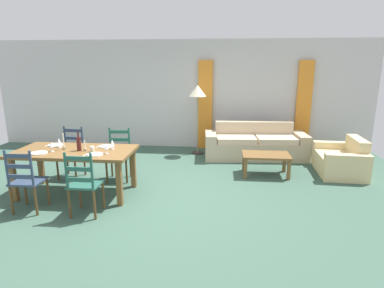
# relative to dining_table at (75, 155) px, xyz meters

# --- Properties ---
(ground_plane) EXTENTS (9.60, 9.60, 0.02)m
(ground_plane) POSITION_rel_dining_table_xyz_m (1.26, 0.04, -0.67)
(ground_plane) COLOR #395849
(wall_far) EXTENTS (9.60, 0.16, 2.70)m
(wall_far) POSITION_rel_dining_table_xyz_m (1.26, 3.34, 0.69)
(wall_far) COLOR silver
(wall_far) RESTS_ON ground_plane
(curtain_panel_left) EXTENTS (0.35, 0.08, 2.20)m
(curtain_panel_left) POSITION_rel_dining_table_xyz_m (1.94, 3.20, 0.44)
(curtain_panel_left) COLOR orange
(curtain_panel_left) RESTS_ON ground_plane
(curtain_panel_right) EXTENTS (0.35, 0.08, 2.20)m
(curtain_panel_right) POSITION_rel_dining_table_xyz_m (4.34, 3.20, 0.44)
(curtain_panel_right) COLOR orange
(curtain_panel_right) RESTS_ON ground_plane
(dining_table) EXTENTS (1.90, 0.96, 0.75)m
(dining_table) POSITION_rel_dining_table_xyz_m (0.00, 0.00, 0.00)
(dining_table) COLOR brown
(dining_table) RESTS_ON ground_plane
(dining_chair_near_left) EXTENTS (0.43, 0.41, 0.96)m
(dining_chair_near_left) POSITION_rel_dining_table_xyz_m (-0.41, -0.72, -0.19)
(dining_chair_near_left) COLOR #303F59
(dining_chair_near_left) RESTS_ON ground_plane
(dining_chair_near_right) EXTENTS (0.42, 0.40, 0.96)m
(dining_chair_near_right) POSITION_rel_dining_table_xyz_m (0.47, -0.75, -0.19)
(dining_chair_near_right) COLOR #255749
(dining_chair_near_right) RESTS_ON ground_plane
(dining_chair_far_left) EXTENTS (0.45, 0.43, 0.96)m
(dining_chair_far_left) POSITION_rel_dining_table_xyz_m (-0.45, 0.78, -0.19)
(dining_chair_far_left) COLOR #2E3D56
(dining_chair_far_left) RESTS_ON ground_plane
(dining_chair_far_right) EXTENTS (0.45, 0.43, 0.96)m
(dining_chair_far_right) POSITION_rel_dining_table_xyz_m (0.48, 0.75, -0.19)
(dining_chair_far_right) COLOR #215B48
(dining_chair_far_right) RESTS_ON ground_plane
(dinner_plate_near_left) EXTENTS (0.24, 0.24, 0.02)m
(dinner_plate_near_left) POSITION_rel_dining_table_xyz_m (-0.45, -0.25, 0.10)
(dinner_plate_near_left) COLOR white
(dinner_plate_near_left) RESTS_ON dining_table
(fork_near_left) EXTENTS (0.02, 0.17, 0.01)m
(fork_near_left) POSITION_rel_dining_table_xyz_m (-0.60, -0.25, 0.09)
(fork_near_left) COLOR silver
(fork_near_left) RESTS_ON dining_table
(dinner_plate_near_right) EXTENTS (0.24, 0.24, 0.02)m
(dinner_plate_near_right) POSITION_rel_dining_table_xyz_m (0.45, -0.25, 0.10)
(dinner_plate_near_right) COLOR white
(dinner_plate_near_right) RESTS_ON dining_table
(fork_near_right) EXTENTS (0.03, 0.17, 0.01)m
(fork_near_right) POSITION_rel_dining_table_xyz_m (0.30, -0.25, 0.09)
(fork_near_right) COLOR silver
(fork_near_right) RESTS_ON dining_table
(dinner_plate_far_left) EXTENTS (0.24, 0.24, 0.02)m
(dinner_plate_far_left) POSITION_rel_dining_table_xyz_m (-0.45, 0.25, 0.10)
(dinner_plate_far_left) COLOR white
(dinner_plate_far_left) RESTS_ON dining_table
(fork_far_left) EXTENTS (0.02, 0.17, 0.01)m
(fork_far_left) POSITION_rel_dining_table_xyz_m (-0.60, 0.25, 0.09)
(fork_far_left) COLOR silver
(fork_far_left) RESTS_ON dining_table
(dinner_plate_far_right) EXTENTS (0.24, 0.24, 0.02)m
(dinner_plate_far_right) POSITION_rel_dining_table_xyz_m (0.45, 0.25, 0.10)
(dinner_plate_far_right) COLOR white
(dinner_plate_far_right) RESTS_ON dining_table
(fork_far_right) EXTENTS (0.02, 0.17, 0.01)m
(fork_far_right) POSITION_rel_dining_table_xyz_m (0.30, 0.25, 0.09)
(fork_far_right) COLOR silver
(fork_far_right) RESTS_ON dining_table
(wine_bottle) EXTENTS (0.07, 0.07, 0.32)m
(wine_bottle) POSITION_rel_dining_table_xyz_m (0.10, -0.02, 0.20)
(wine_bottle) COLOR #471919
(wine_bottle) RESTS_ON dining_table
(wine_glass_near_left) EXTENTS (0.06, 0.06, 0.16)m
(wine_glass_near_left) POSITION_rel_dining_table_xyz_m (-0.31, -0.12, 0.20)
(wine_glass_near_left) COLOR white
(wine_glass_near_left) RESTS_ON dining_table
(wine_glass_near_right) EXTENTS (0.06, 0.06, 0.16)m
(wine_glass_near_right) POSITION_rel_dining_table_xyz_m (0.60, -0.15, 0.20)
(wine_glass_near_right) COLOR white
(wine_glass_near_right) RESTS_ON dining_table
(wine_glass_far_left) EXTENTS (0.06, 0.06, 0.16)m
(wine_glass_far_left) POSITION_rel_dining_table_xyz_m (-0.33, 0.14, 0.20)
(wine_glass_far_left) COLOR white
(wine_glass_far_left) RESTS_ON dining_table
(wine_glass_far_right) EXTENTS (0.06, 0.06, 0.16)m
(wine_glass_far_right) POSITION_rel_dining_table_xyz_m (0.59, 0.13, 0.20)
(wine_glass_far_right) COLOR white
(wine_glass_far_right) RESTS_ON dining_table
(coffee_cup_primary) EXTENTS (0.07, 0.07, 0.09)m
(coffee_cup_primary) POSITION_rel_dining_table_xyz_m (0.33, -0.07, 0.13)
(coffee_cup_primary) COLOR beige
(coffee_cup_primary) RESTS_ON dining_table
(candle_tall) EXTENTS (0.05, 0.05, 0.27)m
(candle_tall) POSITION_rel_dining_table_xyz_m (-0.18, 0.02, 0.16)
(candle_tall) COLOR #998C66
(candle_tall) RESTS_ON dining_table
(candle_short) EXTENTS (0.05, 0.05, 0.18)m
(candle_short) POSITION_rel_dining_table_xyz_m (0.20, -0.04, 0.13)
(candle_short) COLOR #998C66
(candle_short) RESTS_ON dining_table
(couch) EXTENTS (2.33, 0.95, 0.80)m
(couch) POSITION_rel_dining_table_xyz_m (3.13, 2.45, -0.37)
(couch) COLOR tan
(couch) RESTS_ON ground_plane
(coffee_table) EXTENTS (0.90, 0.56, 0.42)m
(coffee_table) POSITION_rel_dining_table_xyz_m (3.23, 1.24, -0.31)
(coffee_table) COLOR brown
(coffee_table) RESTS_ON ground_plane
(armchair_upholstered) EXTENTS (0.86, 1.20, 0.72)m
(armchair_upholstered) POSITION_rel_dining_table_xyz_m (4.76, 1.48, -0.41)
(armchair_upholstered) COLOR beige
(armchair_upholstered) RESTS_ON ground_plane
(standing_lamp) EXTENTS (0.40, 0.40, 1.64)m
(standing_lamp) POSITION_rel_dining_table_xyz_m (1.79, 2.64, 0.75)
(standing_lamp) COLOR #332D28
(standing_lamp) RESTS_ON ground_plane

